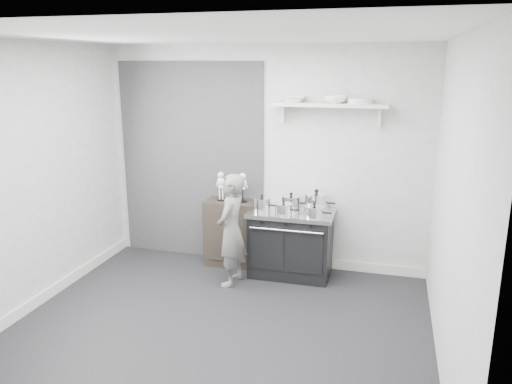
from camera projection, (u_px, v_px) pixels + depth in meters
ground at (216, 330)px, 4.77m from camera, size 4.00×4.00×0.00m
room_shell at (209, 158)px, 4.52m from camera, size 4.02×3.62×2.71m
wall_shelf at (330, 106)px, 5.62m from camera, size 1.30×0.26×0.24m
stove at (291, 243)px, 5.94m from camera, size 0.99×0.62×0.80m
side_cabinet at (232, 233)px, 6.26m from camera, size 0.63×0.37×0.83m
child at (231, 230)px, 5.62m from camera, size 0.35×0.50×1.30m
pot_front_left at (262, 204)px, 5.83m from camera, size 0.30×0.21×0.20m
pot_back_left at (291, 202)px, 5.96m from camera, size 0.32×0.23×0.19m
pot_back_right at (316, 201)px, 5.86m from camera, size 0.36×0.28×0.25m
pot_front_right at (314, 211)px, 5.60m from camera, size 0.31×0.22×0.17m
pot_front_center at (284, 209)px, 5.71m from camera, size 0.29×0.20×0.16m
skeleton_full at (221, 184)px, 6.14m from camera, size 0.12×0.07×0.41m
skeleton_torso at (243, 185)px, 6.07m from camera, size 0.12×0.07×0.42m
bowl_large at (294, 99)px, 5.71m from camera, size 0.28×0.28×0.07m
bowl_small at (335, 99)px, 5.58m from camera, size 0.26×0.26×0.08m
plate_stack at (360, 101)px, 5.52m from camera, size 0.28×0.28×0.06m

